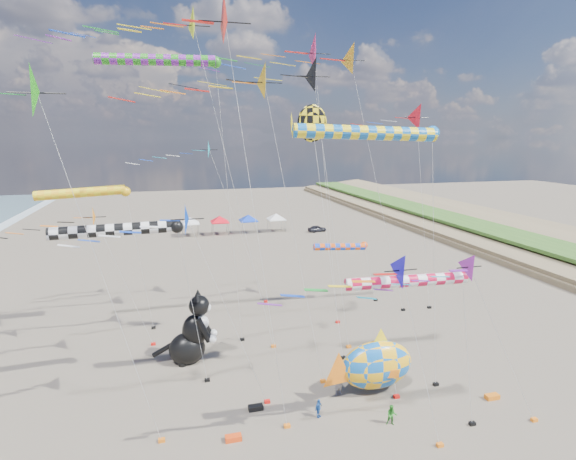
% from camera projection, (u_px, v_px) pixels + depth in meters
% --- Properties ---
extents(delta_kite_0, '(13.57, 2.69, 22.11)m').
position_uv_depth(delta_kite_0, '(308.00, 78.00, 30.85)').
color(delta_kite_0, black).
rests_on(delta_kite_0, ground).
extents(delta_kite_1, '(8.96, 1.79, 11.68)m').
position_uv_depth(delta_kite_1, '(95.00, 221.00, 33.35)').
color(delta_kite_1, orange).
rests_on(delta_kite_1, ground).
extents(delta_kite_2, '(11.17, 2.57, 19.74)m').
position_uv_depth(delta_kite_2, '(44.00, 98.00, 20.07)').
color(delta_kite_2, '#209A16').
rests_on(delta_kite_2, ground).
extents(delta_kite_3, '(11.60, 2.60, 19.65)m').
position_uv_depth(delta_kite_3, '(408.00, 119.00, 39.67)').
color(delta_kite_3, red).
rests_on(delta_kite_3, ground).
extents(delta_kite_4, '(14.02, 3.02, 24.52)m').
position_uv_depth(delta_kite_4, '(299.00, 56.00, 35.14)').
color(delta_kite_4, '#CD1854').
rests_on(delta_kite_4, ground).
extents(delta_kite_5, '(11.39, 1.81, 16.36)m').
position_uv_depth(delta_kite_5, '(204.00, 153.00, 41.31)').
color(delta_kite_5, '#14B8D2').
rests_on(delta_kite_5, ground).
extents(delta_kite_6, '(9.84, 1.96, 11.17)m').
position_uv_depth(delta_kite_6, '(379.00, 279.00, 21.39)').
color(delta_kite_6, '#140BDF').
rests_on(delta_kite_6, ground).
extents(delta_kite_7, '(11.03, 2.45, 21.01)m').
position_uv_depth(delta_kite_7, '(271.00, 84.00, 25.98)').
color(delta_kite_7, gold).
rests_on(delta_kite_7, ground).
extents(delta_kite_8, '(10.02, 2.00, 13.18)m').
position_uv_depth(delta_kite_8, '(185.00, 223.00, 24.87)').
color(delta_kite_8, '#083CCD').
rests_on(delta_kite_8, ground).
extents(delta_kite_9, '(12.61, 2.40, 24.90)m').
position_uv_depth(delta_kite_9, '(197.00, 32.00, 29.95)').
color(delta_kite_9, '#DBF610').
rests_on(delta_kite_9, ground).
extents(delta_kite_10, '(11.81, 2.76, 23.33)m').
position_uv_depth(delta_kite_10, '(210.00, 22.00, 20.70)').
color(delta_kite_10, red).
rests_on(delta_kite_10, ground).
extents(delta_kite_11, '(9.91, 1.62, 10.82)m').
position_uv_depth(delta_kite_11, '(472.00, 273.00, 23.33)').
color(delta_kite_11, purple).
rests_on(delta_kite_11, ground).
extents(delta_kite_12, '(17.44, 3.00, 24.57)m').
position_uv_depth(delta_kite_12, '(355.00, 60.00, 37.52)').
color(delta_kite_12, gold).
rests_on(delta_kite_12, ground).
extents(windsock_0, '(9.91, 0.83, 22.22)m').
position_uv_depth(windsock_0, '(163.00, 61.00, 31.46)').
color(windsock_0, '#228B19').
rests_on(windsock_0, ground).
extents(windsock_1, '(6.91, 0.72, 6.37)m').
position_uv_depth(windsock_1, '(343.00, 247.00, 44.05)').
color(windsock_1, '#EE5110').
rests_on(windsock_1, ground).
extents(windsock_2, '(8.44, 0.82, 12.59)m').
position_uv_depth(windsock_2, '(86.00, 193.00, 35.85)').
color(windsock_2, yellow).
rests_on(windsock_2, ground).
extents(windsock_3, '(10.19, 0.84, 17.18)m').
position_uv_depth(windsock_3, '(373.00, 134.00, 25.69)').
color(windsock_3, '#1261B6').
rests_on(windsock_3, ground).
extents(windsock_4, '(9.11, 0.81, 11.37)m').
position_uv_depth(windsock_4, '(122.00, 230.00, 27.51)').
color(windsock_4, black).
rests_on(windsock_4, ground).
extents(windsock_5, '(8.29, 0.67, 9.57)m').
position_uv_depth(windsock_5, '(413.00, 281.00, 23.24)').
color(windsock_5, red).
rests_on(windsock_5, ground).
extents(angelfish_kite, '(3.74, 3.02, 18.80)m').
position_uv_depth(angelfish_kite, '(310.00, 125.00, 31.91)').
color(angelfish_kite, yellow).
rests_on(angelfish_kite, ground).
extents(cat_inflatable, '(4.35, 2.66, 5.51)m').
position_uv_depth(cat_inflatable, '(190.00, 327.00, 33.23)').
color(cat_inflatable, black).
rests_on(cat_inflatable, ground).
extents(fish_inflatable, '(6.62, 2.61, 4.47)m').
position_uv_depth(fish_inflatable, '(376.00, 365.00, 29.25)').
color(fish_inflatable, blue).
rests_on(fish_inflatable, ground).
extents(person_adult, '(0.71, 0.52, 1.78)m').
position_uv_depth(person_adult, '(339.00, 382.00, 29.22)').
color(person_adult, gray).
rests_on(person_adult, ground).
extents(child_green, '(0.74, 0.66, 1.24)m').
position_uv_depth(child_green, '(392.00, 415.00, 26.14)').
color(child_green, '#2A8826').
rests_on(child_green, ground).
extents(child_blue, '(0.71, 0.63, 1.16)m').
position_uv_depth(child_blue, '(318.00, 408.00, 26.89)').
color(child_blue, blue).
rests_on(child_blue, ground).
extents(kite_bag_0, '(0.90, 0.44, 0.30)m').
position_uv_depth(kite_bag_0, '(233.00, 438.00, 24.88)').
color(kite_bag_0, '#EA3E10').
rests_on(kite_bag_0, ground).
extents(kite_bag_1, '(0.90, 0.44, 0.30)m').
position_uv_depth(kite_bag_1, '(384.00, 346.00, 35.88)').
color(kite_bag_1, blue).
rests_on(kite_bag_1, ground).
extents(kite_bag_2, '(0.90, 0.44, 0.30)m').
position_uv_depth(kite_bag_2, '(492.00, 397.00, 28.84)').
color(kite_bag_2, orange).
rests_on(kite_bag_2, ground).
extents(kite_bag_3, '(0.90, 0.44, 0.30)m').
position_uv_depth(kite_bag_3, '(256.00, 408.00, 27.67)').
color(kite_bag_3, black).
rests_on(kite_bag_3, ground).
extents(tent_row, '(19.20, 4.20, 3.80)m').
position_uv_depth(tent_row, '(234.00, 216.00, 77.68)').
color(tent_row, white).
rests_on(tent_row, ground).
extents(parked_car, '(3.55, 1.86, 1.15)m').
position_uv_depth(parked_car, '(317.00, 229.00, 80.00)').
color(parked_car, '#26262D').
rests_on(parked_car, ground).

